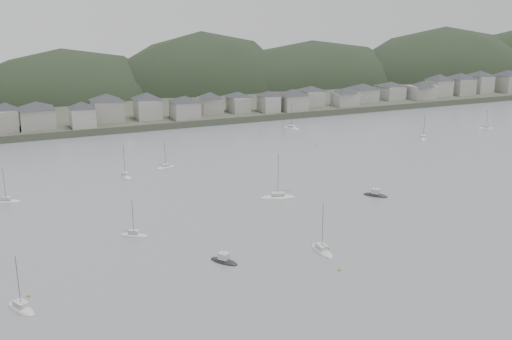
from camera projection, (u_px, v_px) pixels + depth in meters
name	position (u px, v px, depth m)	size (l,w,h in m)	color
ground	(419.00, 301.00, 108.67)	(900.00, 900.00, 0.00)	slate
far_shore_land	(115.00, 90.00, 367.97)	(900.00, 250.00, 3.00)	#383D2D
forested_ridge	(132.00, 116.00, 350.78)	(851.55, 103.94, 102.57)	black
waterfront_town	(261.00, 99.00, 287.40)	(451.48, 28.46, 12.92)	gray
sailboat_lead	(125.00, 176.00, 187.27)	(4.17, 8.53, 11.19)	silver
moored_fleet	(231.00, 210.00, 156.28)	(268.17, 178.20, 13.96)	silver
motor_launch_near	(375.00, 195.00, 168.64)	(6.52, 7.12, 3.72)	black
motor_launch_far	(224.00, 261.00, 125.21)	(5.82, 7.10, 3.66)	black
mooring_buoys	(238.00, 220.00, 149.05)	(118.05, 139.86, 0.70)	#AF7C3A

